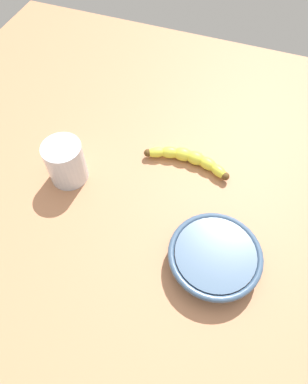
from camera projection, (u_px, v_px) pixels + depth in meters
wooden_tabletop at (127, 191)px, 75.87cm from camera, size 120.00×120.00×3.00cm
banana at (188, 158)px, 77.05cm from camera, size 19.85×5.61×3.04cm
smoothie_glass at (66, 163)px, 72.41cm from camera, size 8.20×8.20×9.62cm
ceramic_bowl at (214, 257)px, 62.96cm from camera, size 17.26×17.26×4.28cm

